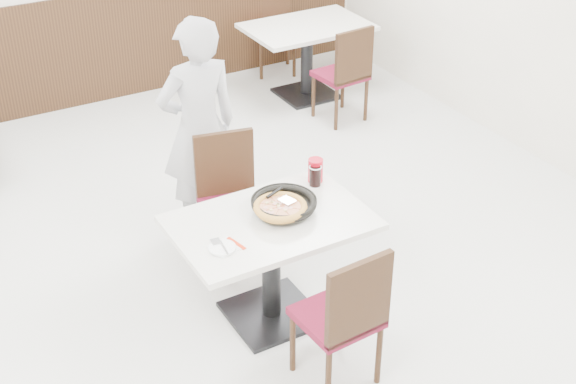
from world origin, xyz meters
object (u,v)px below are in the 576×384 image
pizza_pan (284,206)px  red_cup (315,170)px  chair_far (232,206)px  pizza (280,209)px  bg_chair_right_far (274,30)px  bg_chair_right_near (340,73)px  bg_table_right (307,61)px  main_table (271,270)px  side_plate (222,248)px  chair_near (337,314)px  diner_person (199,128)px  cola_glass (315,176)px

pizza_pan → red_cup: red_cup is taller
chair_far → pizza: (0.01, -0.67, 0.34)m
bg_chair_right_far → pizza: bearing=80.0°
chair_far → bg_chair_right_near: bearing=-128.4°
bg_table_right → bg_chair_right_far: 0.72m
main_table → pizza_pan: bearing=19.7°
chair_far → bg_chair_right_near: (1.94, 1.61, 0.00)m
side_plate → bg_chair_right_far: (2.42, 3.75, -0.28)m
chair_far → red_cup: size_ratio=5.94×
chair_far → bg_chair_right_near: 2.52m
chair_near → chair_far: size_ratio=1.00×
diner_person → bg_chair_right_near: diner_person is taller
main_table → bg_chair_right_near: bearing=48.7°
pizza_pan → pizza: 0.07m
side_plate → bg_table_right: (2.40, 3.03, -0.38)m
cola_glass → bg_chair_right_near: bearing=53.0°
chair_near → bg_table_right: size_ratio=0.79×
chair_near → red_cup: chair_near is taller
bg_chair_right_near → pizza_pan: bearing=-135.1°
cola_glass → main_table: bearing=-153.9°
chair_far → side_plate: (-0.45, -0.79, 0.28)m
pizza_pan → pizza: bearing=-137.8°
chair_near → pizza_pan: chair_near is taller
cola_glass → bg_table_right: (1.55, 2.68, -0.44)m
side_plate → bg_chair_right_near: bg_chair_right_near is taller
chair_far → chair_near: bearing=101.8°
pizza → pizza_pan: bearing=42.2°
bg_chair_right_far → chair_near: bearing=83.8°
chair_far → red_cup: (0.43, -0.39, 0.35)m
main_table → cola_glass: size_ratio=9.23×
side_plate → bg_chair_right_near: size_ratio=0.17×
bg_table_right → chair_near: bearing=-118.6°
side_plate → cola_glass: cola_glass is taller
red_cup → bg_chair_right_far: size_ratio=0.17×
pizza → diner_person: bearing=89.7°
side_plate → bg_chair_right_far: 4.47m
pizza → diner_person: size_ratio=0.18×
pizza_pan → diner_person: 1.16m
pizza_pan → side_plate: size_ratio=2.41×
chair_near → pizza_pan: size_ratio=2.48×
pizza_pan → bg_chair_right_near: bearing=49.9°
pizza → red_cup: red_cup is taller
chair_near → side_plate: size_ratio=5.95×
chair_far → pizza_pan: size_ratio=2.48×
chair_far → bg_chair_right_far: size_ratio=1.00×
pizza → diner_person: diner_person is taller
chair_far → bg_table_right: size_ratio=0.79×
diner_person → bg_chair_right_far: 3.13m
chair_far → diner_person: bearing=-79.7°
cola_glass → red_cup: 0.06m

